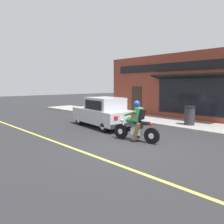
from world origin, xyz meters
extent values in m
plane|color=#2B2B2D|center=(0.00, 0.00, 0.00)|extent=(80.00, 80.00, 0.00)
cube|color=#9E9B93|center=(5.12, 3.00, 0.07)|extent=(2.60, 22.00, 0.14)
cube|color=#D1C64C|center=(-1.80, 3.00, 0.00)|extent=(0.12, 19.80, 0.01)
cube|color=brown|center=(6.67, 2.19, 2.10)|extent=(0.50, 10.74, 4.20)
cube|color=black|center=(6.40, 0.85, 1.55)|extent=(0.04, 4.51, 2.10)
cube|color=black|center=(6.42, 0.85, 1.55)|extent=(0.02, 4.72, 2.20)
cube|color=#2D2319|center=(6.40, 5.14, 1.05)|extent=(0.04, 0.90, 2.10)
cube|color=black|center=(6.07, 0.85, 2.75)|extent=(0.81, 5.15, 0.24)
cube|color=black|center=(6.39, 2.19, 3.35)|extent=(0.06, 9.12, 0.50)
cylinder|color=black|center=(0.44, 1.03, 0.31)|extent=(0.20, 0.63, 0.62)
cylinder|color=silver|center=(0.44, 1.03, 0.31)|extent=(0.15, 0.23, 0.22)
cylinder|color=black|center=(0.68, -0.35, 0.31)|extent=(0.20, 0.63, 0.62)
cylinder|color=silver|center=(0.68, -0.35, 0.31)|extent=(0.15, 0.23, 0.22)
cube|color=silver|center=(0.57, 0.29, 0.39)|extent=(0.34, 0.44, 0.24)
ellipsoid|color=#196B33|center=(0.53, 0.53, 0.80)|extent=(0.38, 0.56, 0.24)
cube|color=black|center=(0.61, 0.06, 0.76)|extent=(0.35, 0.60, 0.10)
cylinder|color=silver|center=(0.46, 0.93, 0.62)|extent=(0.12, 0.33, 0.68)
cylinder|color=silver|center=(0.48, 0.81, 0.91)|extent=(0.56, 0.13, 0.04)
sphere|color=silver|center=(0.45, 0.98, 0.79)|extent=(0.16, 0.16, 0.16)
cylinder|color=silver|center=(0.80, -0.08, 0.29)|extent=(0.17, 0.56, 0.08)
cube|color=red|center=(0.67, -0.31, 0.73)|extent=(0.13, 0.08, 0.08)
cylinder|color=brown|center=(0.40, 0.19, 0.43)|extent=(0.20, 0.37, 0.71)
cylinder|color=brown|center=(0.76, 0.25, 0.43)|extent=(0.20, 0.37, 0.71)
cube|color=#387F42|center=(0.58, 0.24, 1.08)|extent=(0.39, 0.38, 0.57)
cylinder|color=#387F42|center=(0.34, 0.44, 1.12)|extent=(0.18, 0.53, 0.26)
cylinder|color=#387F42|center=(0.74, 0.51, 1.12)|extent=(0.18, 0.53, 0.26)
sphere|color=navy|center=(0.57, 0.30, 1.49)|extent=(0.26, 0.26, 0.26)
cube|color=black|center=(0.61, 0.08, 1.10)|extent=(0.32, 0.28, 0.42)
cylinder|color=black|center=(1.08, 4.82, 0.30)|extent=(0.26, 0.62, 0.60)
cylinder|color=silver|center=(1.08, 4.82, 0.30)|extent=(0.24, 0.35, 0.33)
cylinder|color=black|center=(2.50, 4.63, 0.30)|extent=(0.26, 0.62, 0.60)
cylinder|color=silver|center=(2.50, 4.63, 0.30)|extent=(0.24, 0.35, 0.33)
cylinder|color=black|center=(0.76, 2.44, 0.30)|extent=(0.26, 0.62, 0.60)
cylinder|color=silver|center=(0.76, 2.44, 0.30)|extent=(0.24, 0.35, 0.33)
cylinder|color=black|center=(2.19, 2.25, 0.30)|extent=(0.26, 0.62, 0.60)
cylinder|color=silver|center=(2.19, 2.25, 0.30)|extent=(0.24, 0.35, 0.33)
cube|color=#B7BABF|center=(1.63, 3.54, 0.60)|extent=(2.12, 3.88, 0.70)
cube|color=#B7BABF|center=(1.60, 3.29, 1.24)|extent=(1.68, 2.07, 0.66)
cube|color=black|center=(1.71, 4.15, 1.19)|extent=(1.36, 0.52, 0.51)
cube|color=black|center=(0.88, 3.38, 1.22)|extent=(0.23, 1.51, 0.46)
cube|color=black|center=(2.32, 3.19, 1.22)|extent=(0.23, 1.51, 0.46)
cube|color=silver|center=(1.37, 5.45, 0.72)|extent=(0.24, 0.07, 0.14)
cube|color=red|center=(0.88, 1.76, 0.74)|extent=(0.20, 0.07, 0.16)
cube|color=silver|center=(2.38, 5.31, 0.72)|extent=(0.24, 0.07, 0.14)
cube|color=red|center=(1.89, 1.62, 0.74)|extent=(0.20, 0.07, 0.16)
cube|color=#28282B|center=(1.87, 5.35, 0.35)|extent=(1.61, 0.33, 0.20)
cube|color=#28282B|center=(1.39, 1.72, 0.35)|extent=(1.61, 0.33, 0.20)
cylinder|color=#2D2D33|center=(4.75, 0.19, 0.59)|extent=(0.52, 0.52, 0.90)
cylinder|color=black|center=(4.75, 0.19, 1.08)|extent=(0.56, 0.56, 0.08)
cylinder|color=red|center=(4.79, 3.69, 0.22)|extent=(0.24, 0.24, 0.16)
cylinder|color=red|center=(4.79, 3.69, 0.59)|extent=(0.18, 0.18, 0.58)
sphere|color=red|center=(4.79, 3.69, 0.92)|extent=(0.20, 0.20, 0.20)
cylinder|color=red|center=(4.66, 3.69, 0.64)|extent=(0.10, 0.08, 0.08)
cylinder|color=red|center=(4.92, 3.69, 0.64)|extent=(0.10, 0.08, 0.08)
camera|label=1|loc=(-5.99, -5.10, 2.22)|focal=35.00mm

